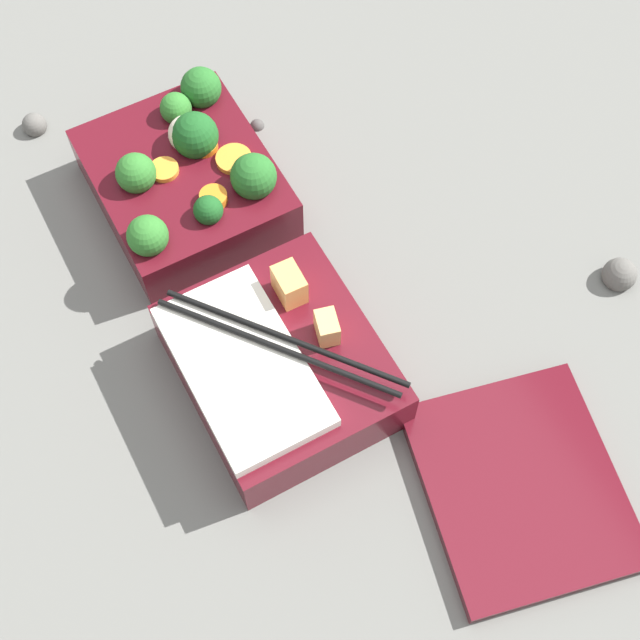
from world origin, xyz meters
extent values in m
plane|color=slate|center=(0.00, 0.00, 0.00)|extent=(3.00, 3.00, 0.00)
cube|color=#510F19|center=(-0.09, 0.00, 0.03)|extent=(0.18, 0.15, 0.05)
sphere|color=#2D7028|center=(-0.15, 0.02, 0.06)|extent=(0.03, 0.03, 0.03)
sphere|color=#2D7028|center=(-0.03, -0.06, 0.06)|extent=(0.04, 0.04, 0.04)
sphere|color=#236023|center=(-0.16, 0.05, 0.06)|extent=(0.04, 0.04, 0.04)
sphere|color=#236023|center=(-0.04, 0.05, 0.06)|extent=(0.04, 0.04, 0.04)
sphere|color=#2D7028|center=(-0.09, -0.04, 0.06)|extent=(0.04, 0.04, 0.04)
sphere|color=#19511E|center=(-0.03, 0.00, 0.06)|extent=(0.03, 0.03, 0.03)
sphere|color=#19511E|center=(-0.11, 0.02, 0.06)|extent=(0.04, 0.04, 0.04)
cylinder|color=orange|center=(-0.04, 0.01, 0.06)|extent=(0.03, 0.03, 0.01)
cylinder|color=orange|center=(-0.10, 0.03, 0.05)|extent=(0.04, 0.04, 0.01)
cylinder|color=orange|center=(-0.07, 0.05, 0.05)|extent=(0.05, 0.05, 0.01)
cylinder|color=orange|center=(-0.09, -0.02, 0.05)|extent=(0.04, 0.04, 0.01)
sphere|color=beige|center=(-0.11, 0.02, 0.06)|extent=(0.03, 0.03, 0.03)
cube|color=#510F19|center=(0.12, -0.01, 0.03)|extent=(0.18, 0.15, 0.05)
cube|color=silver|center=(0.12, -0.04, 0.06)|extent=(0.16, 0.09, 0.01)
cube|color=#F4A356|center=(0.08, 0.03, 0.07)|extent=(0.03, 0.02, 0.03)
cube|color=#EAB266|center=(0.12, 0.03, 0.06)|extent=(0.03, 0.02, 0.02)
cylinder|color=black|center=(0.12, -0.01, 0.07)|extent=(0.17, 0.13, 0.01)
cylinder|color=black|center=(0.12, 0.00, 0.07)|extent=(0.17, 0.13, 0.01)
cube|color=#510F19|center=(0.30, 0.12, 0.01)|extent=(0.21, 0.19, 0.01)
sphere|color=#7A6B5B|center=(-0.20, -0.01, 0.01)|extent=(0.02, 0.02, 0.02)
sphere|color=#474442|center=(-0.14, 0.10, 0.00)|extent=(0.01, 0.01, 0.01)
sphere|color=#595651|center=(-0.24, -0.10, 0.01)|extent=(0.02, 0.02, 0.02)
sphere|color=#595651|center=(0.18, 0.31, 0.01)|extent=(0.03, 0.03, 0.03)
camera|label=1|loc=(0.41, -0.13, 0.70)|focal=50.00mm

